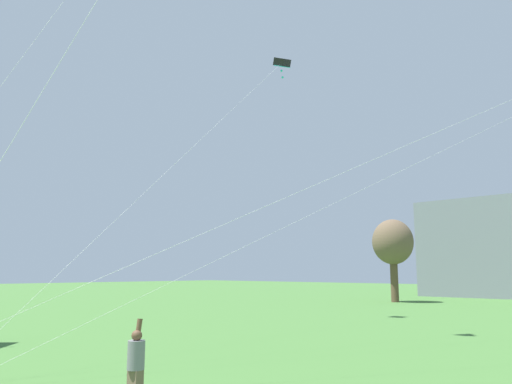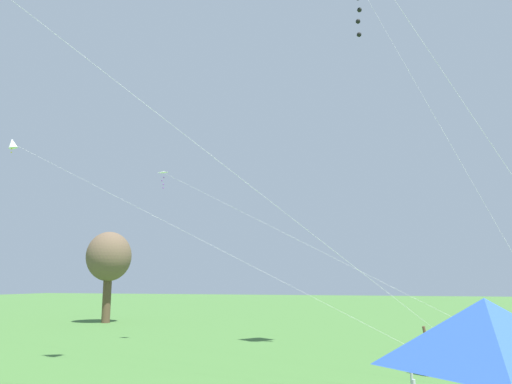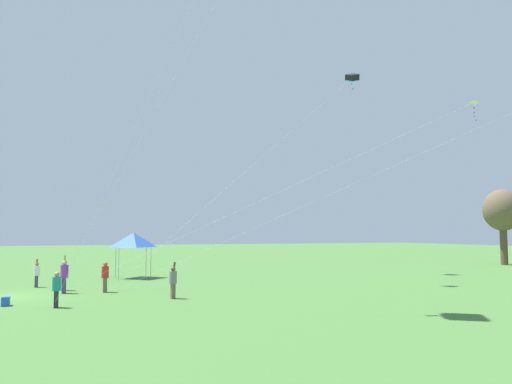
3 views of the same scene
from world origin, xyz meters
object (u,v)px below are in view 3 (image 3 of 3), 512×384
cooler_box (6,301)px  festival_tent (133,240)px  person_teal_shirt (56,288)px  kite_black_box_1 (352,78)px  kite_white_delta_0 (453,113)px  person_purple_shirt (64,275)px  person_grey_shirt (173,281)px  person_white_shirt (37,273)px  person_yellow_shirt (64,275)px  person_red_shirt (105,276)px

cooler_box → festival_tent: bearing=149.4°
person_teal_shirt → kite_black_box_1: kite_black_box_1 is taller
cooler_box → kite_white_delta_0: kite_white_delta_0 is taller
cooler_box → kite_black_box_1: (-10.21, 24.83, 16.19)m
person_purple_shirt → person_grey_shirt: 6.67m
person_white_shirt → person_grey_shirt: 10.52m
person_teal_shirt → kite_black_box_1: bearing=-92.5°
person_white_shirt → person_purple_shirt: bearing=125.1°
person_grey_shirt → festival_tent: bearing=41.0°
person_grey_shirt → person_yellow_shirt: bearing=80.9°
person_yellow_shirt → person_grey_shirt: bearing=-164.8°
person_purple_shirt → person_yellow_shirt: bearing=-116.4°
cooler_box → kite_black_box_1: 31.36m
person_purple_shirt → festival_tent: bearing=-147.7°
festival_tent → kite_white_delta_0: bearing=37.9°
person_white_shirt → kite_white_delta_0: kite_white_delta_0 is taller
festival_tent → cooler_box: size_ratio=6.20×
person_grey_shirt → kite_white_delta_0: 16.72m
festival_tent → person_white_shirt: size_ratio=1.92×
festival_tent → kite_white_delta_0: size_ratio=0.16×
person_red_shirt → person_yellow_shirt: person_red_shirt is taller
person_purple_shirt → person_white_shirt: bearing=-95.5°
kite_white_delta_0 → kite_black_box_1: 17.63m
person_yellow_shirt → person_white_shirt: (-2.37, -1.52, -0.06)m
person_grey_shirt → person_white_shirt: bearing=78.5°
person_yellow_shirt → kite_white_delta_0: bearing=-147.3°
person_yellow_shirt → person_red_shirt: bearing=-155.7°
person_red_shirt → kite_white_delta_0: size_ratio=0.08×
festival_tent → cooler_box: bearing=-30.6°
person_yellow_shirt → person_teal_shirt: person_yellow_shirt is taller
festival_tent → kite_black_box_1: bearing=83.9°
person_white_shirt → person_grey_shirt: bearing=142.5°
festival_tent → person_purple_shirt: festival_tent is taller
person_purple_shirt → person_teal_shirt: 5.45m
kite_black_box_1 → kite_white_delta_0: bearing=-13.9°
person_white_shirt → kite_white_delta_0: bearing=159.4°
cooler_box → person_red_shirt: (-3.74, 4.59, 0.70)m
kite_white_delta_0 → person_red_shirt: bearing=-119.6°
person_purple_shirt → kite_white_delta_0: 22.45m
person_white_shirt → person_grey_shirt: (8.14, 6.66, 0.05)m
cooler_box → person_white_shirt: size_ratio=0.31×
person_red_shirt → festival_tent: bearing=-97.9°
person_yellow_shirt → kite_black_box_1: kite_black_box_1 is taller
festival_tent → kite_white_delta_0: (17.64, 13.75, 6.71)m
festival_tent → person_red_shirt: 8.96m
person_purple_shirt → kite_black_box_1: bearing=168.0°
person_red_shirt → person_teal_shirt: size_ratio=1.06×
person_yellow_shirt → person_grey_shirt: person_grey_shirt is taller
person_purple_shirt → person_white_shirt: person_purple_shirt is taller
person_red_shirt → person_white_shirt: size_ratio=0.98×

